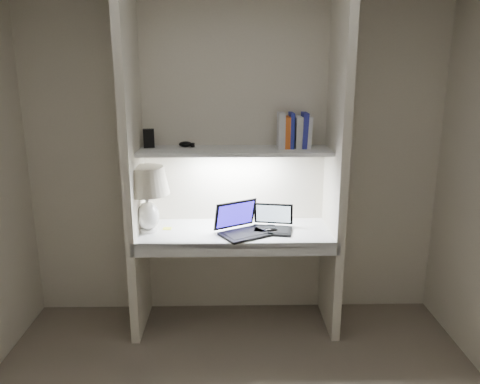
{
  "coord_description": "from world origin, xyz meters",
  "views": [
    {
      "loc": [
        -0.03,
        -2.07,
        1.93
      ],
      "look_at": [
        0.03,
        1.05,
        1.11
      ],
      "focal_mm": 35.0,
      "sensor_mm": 36.0,
      "label": 1
    }
  ],
  "objects_px": {
    "table_lamp": "(146,188)",
    "laptop_netbook": "(272,224)",
    "laptop_main": "(242,227)",
    "book_row": "(294,131)",
    "speaker": "(245,211)"
  },
  "relations": [
    {
      "from": "laptop_main",
      "to": "laptop_netbook",
      "type": "relative_size",
      "value": 1.31
    },
    {
      "from": "speaker",
      "to": "table_lamp",
      "type": "bearing_deg",
      "value": -162.73
    },
    {
      "from": "laptop_netbook",
      "to": "book_row",
      "type": "height_order",
      "value": "book_row"
    },
    {
      "from": "laptop_main",
      "to": "speaker",
      "type": "relative_size",
      "value": 2.91
    },
    {
      "from": "laptop_netbook",
      "to": "book_row",
      "type": "relative_size",
      "value": 1.29
    },
    {
      "from": "laptop_netbook",
      "to": "speaker",
      "type": "distance_m",
      "value": 0.3
    },
    {
      "from": "table_lamp",
      "to": "laptop_netbook",
      "type": "xyz_separation_m",
      "value": [
        0.92,
        0.02,
        -0.29
      ]
    },
    {
      "from": "laptop_main",
      "to": "laptop_netbook",
      "type": "bearing_deg",
      "value": -12.45
    },
    {
      "from": "laptop_netbook",
      "to": "table_lamp",
      "type": "bearing_deg",
      "value": -167.97
    },
    {
      "from": "table_lamp",
      "to": "laptop_main",
      "type": "relative_size",
      "value": 1.11
    },
    {
      "from": "speaker",
      "to": "book_row",
      "type": "relative_size",
      "value": 0.58
    },
    {
      "from": "laptop_main",
      "to": "table_lamp",
      "type": "bearing_deg",
      "value": 145.04
    },
    {
      "from": "laptop_main",
      "to": "speaker",
      "type": "distance_m",
      "value": 0.3
    },
    {
      "from": "laptop_netbook",
      "to": "book_row",
      "type": "bearing_deg",
      "value": 53.42
    },
    {
      "from": "speaker",
      "to": "book_row",
      "type": "distance_m",
      "value": 0.74
    }
  ]
}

